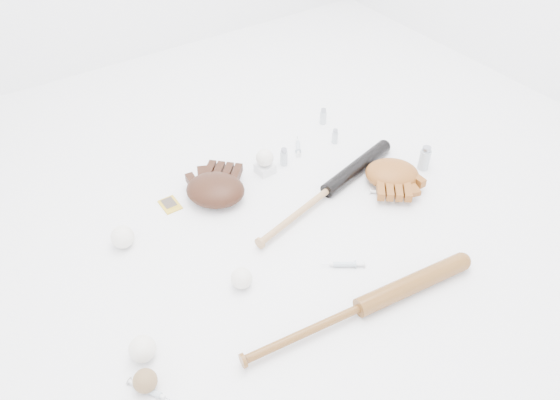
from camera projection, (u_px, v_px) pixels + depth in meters
bat_dark at (328, 190)px, 2.04m from camera, size 0.78×0.25×0.06m
bat_wood at (361, 307)px, 1.63m from camera, size 0.83×0.15×0.06m
glove_dark at (215, 190)px, 2.02m from camera, size 0.37×0.37×0.09m
glove_tan at (392, 174)px, 2.09m from camera, size 0.34×0.34×0.09m
trading_card at (170, 205)px, 2.02m from camera, size 0.06×0.09×0.00m
pedestal at (265, 168)px, 2.16m from camera, size 0.07×0.07×0.04m
baseball_on_pedestal at (265, 158)px, 2.12m from camera, size 0.07×0.07×0.07m
baseball_left at (142, 349)px, 1.52m from camera, size 0.08×0.08×0.08m
baseball_upper at (122, 237)px, 1.84m from camera, size 0.08×0.08×0.08m
baseball_mid at (242, 278)px, 1.71m from camera, size 0.07×0.07×0.07m
baseball_aged at (145, 381)px, 1.45m from camera, size 0.07×0.07×0.07m
syringe_0 at (149, 390)px, 1.46m from camera, size 0.11×0.15×0.02m
syringe_1 at (344, 264)px, 1.79m from camera, size 0.15×0.11×0.02m
syringe_2 at (298, 146)px, 2.28m from camera, size 0.11×0.14×0.02m
syringe_3 at (387, 192)px, 2.06m from camera, size 0.13×0.12×0.02m
vial_0 at (335, 136)px, 2.30m from camera, size 0.03×0.03×0.07m
vial_1 at (323, 116)px, 2.41m from camera, size 0.03×0.03×0.07m
vial_2 at (284, 157)px, 2.18m from camera, size 0.03×0.03×0.08m
vial_3 at (425, 158)px, 2.15m from camera, size 0.04×0.04×0.10m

